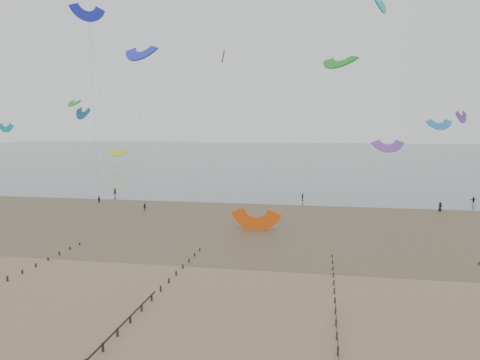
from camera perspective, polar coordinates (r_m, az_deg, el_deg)
name	(u,v)px	position (r m, az deg, el deg)	size (l,w,h in m)	color
ground	(139,278)	(55.99, -12.24, -11.55)	(500.00, 500.00, 0.00)	brown
sea_and_shore	(189,217)	(88.71, -6.22, -4.47)	(500.00, 665.00, 0.03)	#475654
groynes	(90,359)	(38.31, -17.87, -20.09)	(72.16, 50.16, 1.00)	black
kitesurfers	(342,203)	(100.72, 12.37, -2.71)	(104.00, 21.22, 1.88)	black
grounded_kite	(256,230)	(77.81, 1.95, -6.08)	(7.04, 3.69, 5.36)	#E8510E
kites_airborne	(183,103)	(146.85, -6.97, 9.31)	(235.29, 119.38, 43.93)	#1B26CE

